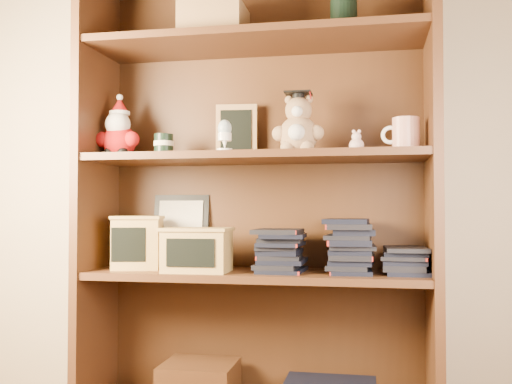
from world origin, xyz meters
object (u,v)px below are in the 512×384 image
grad_teddy_bear (298,129)px  bookcase (258,204)px  treats_box (138,242)px  teacher_mug (405,135)px

grad_teddy_bear → bookcase: bearing=159.1°
bookcase → grad_teddy_bear: bookcase is taller
grad_teddy_bear → treats_box: (-0.57, 0.01, -0.39)m
teacher_mug → treats_box: teacher_mug is taller
grad_teddy_bear → treats_box: size_ratio=1.04×
grad_teddy_bear → teacher_mug: 0.35m
teacher_mug → treats_box: bearing=-179.9°
bookcase → grad_teddy_bear: size_ratio=7.49×
teacher_mug → treats_box: size_ratio=0.61×
bookcase → teacher_mug: 0.55m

